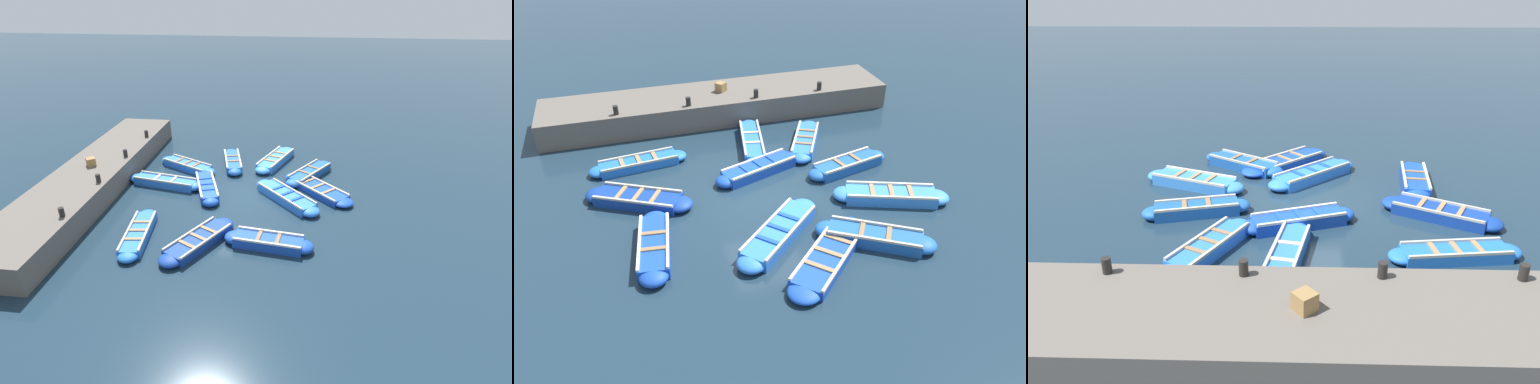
% 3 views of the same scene
% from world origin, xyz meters
% --- Properties ---
extents(ground_plane, '(120.00, 120.00, 0.00)m').
position_xyz_m(ground_plane, '(0.00, 0.00, 0.00)').
color(ground_plane, '#1C303F').
extents(boat_bow_out, '(1.15, 3.58, 0.38)m').
position_xyz_m(boat_bow_out, '(3.52, 3.73, 0.16)').
color(boat_bow_out, blue).
rests_on(boat_bow_out, ground).
extents(boat_stern_in, '(3.39, 2.23, 0.40)m').
position_xyz_m(boat_stern_in, '(3.37, -2.63, 0.17)').
color(boat_stern_in, blue).
rests_on(boat_stern_in, ground).
extents(boat_outer_left, '(1.83, 3.51, 0.43)m').
position_xyz_m(boat_outer_left, '(1.81, -0.29, 0.19)').
color(boat_outer_left, '#1947B7').
rests_on(boat_outer_left, ground).
extents(boat_end_of_row, '(2.50, 3.59, 0.41)m').
position_xyz_m(boat_end_of_row, '(1.14, 3.95, 0.18)').
color(boat_end_of_row, navy).
rests_on(boat_end_of_row, ground).
extents(boat_far_corner, '(2.52, 3.36, 0.43)m').
position_xyz_m(boat_far_corner, '(-2.89, -2.40, 0.18)').
color(boat_far_corner, '#1E59AD').
rests_on(boat_far_corner, ground).
extents(boat_broadside, '(3.40, 1.20, 0.44)m').
position_xyz_m(boat_broadside, '(-1.41, 3.72, 0.19)').
color(boat_broadside, '#1947B7').
rests_on(boat_broadside, ground).
extents(boat_drifting, '(2.11, 3.78, 0.42)m').
position_xyz_m(boat_drifting, '(-1.09, -3.90, 0.18)').
color(boat_drifting, '#3884E0').
rests_on(boat_drifting, ground).
extents(boat_tucked, '(3.79, 1.36, 0.43)m').
position_xyz_m(boat_tucked, '(3.89, -0.61, 0.19)').
color(boat_tucked, blue).
rests_on(boat_tucked, ground).
extents(boat_near_quay, '(3.24, 3.41, 0.42)m').
position_xyz_m(boat_near_quay, '(-1.89, 0.18, 0.18)').
color(boat_near_quay, blue).
rests_on(boat_near_quay, ground).
extents(boat_inner_gap, '(3.45, 3.53, 0.35)m').
position_xyz_m(boat_inner_gap, '(-3.25, -0.82, 0.15)').
color(boat_inner_gap, '#1947B7').
rests_on(boat_inner_gap, ground).
extents(boat_alongside, '(1.49, 3.34, 0.43)m').
position_xyz_m(boat_alongside, '(1.13, -3.39, 0.18)').
color(boat_alongside, '#1E59AD').
rests_on(boat_alongside, ground).
extents(quay_wall, '(2.85, 14.60, 1.06)m').
position_xyz_m(quay_wall, '(7.13, 0.00, 0.53)').
color(quay_wall, '#605951').
rests_on(quay_wall, ground).
extents(bollard_north, '(0.20, 0.20, 0.35)m').
position_xyz_m(bollard_north, '(6.05, -4.24, 1.23)').
color(bollard_north, black).
rests_on(bollard_north, quay_wall).
extents(bollard_mid_north, '(0.20, 0.20, 0.35)m').
position_xyz_m(bollard_mid_north, '(6.05, -1.41, 1.23)').
color(bollard_mid_north, black).
rests_on(bollard_mid_north, quay_wall).
extents(bollard_mid_south, '(0.20, 0.20, 0.35)m').
position_xyz_m(bollard_mid_south, '(6.05, 1.41, 1.23)').
color(bollard_mid_south, black).
rests_on(bollard_mid_south, quay_wall).
extents(bollard_south, '(0.20, 0.20, 0.35)m').
position_xyz_m(bollard_south, '(6.05, 4.24, 1.23)').
color(bollard_south, black).
rests_on(bollard_south, quay_wall).
extents(wooden_crate, '(0.53, 0.53, 0.37)m').
position_xyz_m(wooden_crate, '(7.18, -0.17, 1.24)').
color(wooden_crate, olive).
rests_on(wooden_crate, quay_wall).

